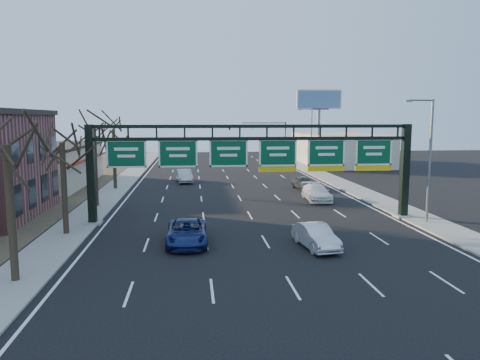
{
  "coord_description": "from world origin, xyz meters",
  "views": [
    {
      "loc": [
        -4.46,
        -26.06,
        7.65
      ],
      "look_at": [
        -1.06,
        7.25,
        3.2
      ],
      "focal_mm": 35.0,
      "sensor_mm": 36.0,
      "label": 1
    }
  ],
  "objects": [
    {
      "name": "car_blue_suv",
      "position": [
        -4.86,
        1.91,
        0.73
      ],
      "size": [
        2.44,
        5.27,
        1.46
      ],
      "primitive_type": "imported",
      "rotation": [
        0.0,
        0.0,
        -0.0
      ],
      "color": "navy",
      "rests_on": "ground"
    },
    {
      "name": "billboard_right",
      "position": [
        15.0,
        44.98,
        9.06
      ],
      "size": [
        7.0,
        0.5,
        12.0
      ],
      "color": "slate",
      "rests_on": "ground"
    },
    {
      "name": "tree_mid",
      "position": [
        -12.8,
        15.0,
        7.85
      ],
      "size": [
        3.6,
        3.6,
        9.24
      ],
      "color": "black",
      "rests_on": "sidewalk_left"
    },
    {
      "name": "car_grey_far",
      "position": [
        7.46,
        23.11,
        0.69
      ],
      "size": [
        2.21,
        4.27,
        1.39
      ],
      "primitive_type": "imported",
      "rotation": [
        0.0,
        0.0,
        0.15
      ],
      "color": "#383B3D",
      "rests_on": "ground"
    },
    {
      "name": "ground",
      "position": [
        0.0,
        0.0,
        0.0
      ],
      "size": [
        160.0,
        160.0,
        0.0
      ],
      "primitive_type": "plane",
      "color": "black",
      "rests_on": "ground"
    },
    {
      "name": "sidewalk_left",
      "position": [
        -12.8,
        20.0,
        0.06
      ],
      "size": [
        3.0,
        120.0,
        0.12
      ],
      "primitive_type": "cube",
      "color": "gray",
      "rests_on": "ground"
    },
    {
      "name": "sidewalk_right",
      "position": [
        12.8,
        20.0,
        0.06
      ],
      "size": [
        3.0,
        120.0,
        0.12
      ],
      "primitive_type": "cube",
      "color": "gray",
      "rests_on": "ground"
    },
    {
      "name": "car_white_wagon",
      "position": [
        7.03,
        16.05,
        0.74
      ],
      "size": [
        2.2,
        5.17,
        1.49
      ],
      "primitive_type": "imported",
      "rotation": [
        0.0,
        0.0,
        -0.02
      ],
      "color": "white",
      "rests_on": "ground"
    },
    {
      "name": "streetlight_near",
      "position": [
        12.47,
        6.0,
        5.08
      ],
      "size": [
        2.15,
        0.22,
        9.0
      ],
      "color": "slate",
      "rests_on": "sidewalk_right"
    },
    {
      "name": "streetlight_far",
      "position": [
        12.47,
        40.0,
        5.08
      ],
      "size": [
        2.15,
        0.22,
        9.0
      ],
      "color": "slate",
      "rests_on": "sidewalk_right"
    },
    {
      "name": "cream_strip",
      "position": [
        -21.48,
        29.0,
        2.36
      ],
      "size": [
        10.9,
        18.4,
        4.7
      ],
      "color": "#BCB49C",
      "rests_on": "ground"
    },
    {
      "name": "building_right_distant",
      "position": [
        20.0,
        50.0,
        2.5
      ],
      "size": [
        12.0,
        20.0,
        5.0
      ],
      "primitive_type": "cube",
      "color": "#BCB49C",
      "rests_on": "ground"
    },
    {
      "name": "lane_markings",
      "position": [
        0.0,
        20.0,
        0.01
      ],
      "size": [
        21.6,
        120.0,
        0.01
      ],
      "primitive_type": "cube",
      "color": "white",
      "rests_on": "ground"
    },
    {
      "name": "tree_gantry",
      "position": [
        -12.8,
        5.0,
        7.11
      ],
      "size": [
        3.6,
        3.6,
        8.48
      ],
      "color": "black",
      "rests_on": "sidewalk_left"
    },
    {
      "name": "tree_far",
      "position": [
        -12.8,
        25.0,
        7.48
      ],
      "size": [
        3.6,
        3.6,
        8.86
      ],
      "color": "black",
      "rests_on": "sidewalk_left"
    },
    {
      "name": "car_silver_distant",
      "position": [
        -5.47,
        29.79,
        0.77
      ],
      "size": [
        2.23,
        4.85,
        1.54
      ],
      "primitive_type": "imported",
      "rotation": [
        0.0,
        0.0,
        0.13
      ],
      "color": "#A6A5AA",
      "rests_on": "ground"
    },
    {
      "name": "traffic_signal_mast",
      "position": [
        5.69,
        55.0,
        5.5
      ],
      "size": [
        10.16,
        0.54,
        7.0
      ],
      "color": "black",
      "rests_on": "ground"
    },
    {
      "name": "tree_near",
      "position": [
        -12.8,
        -4.0,
        7.48
      ],
      "size": [
        3.6,
        3.6,
        8.86
      ],
      "color": "black",
      "rests_on": "sidewalk_left"
    },
    {
      "name": "sign_gantry",
      "position": [
        0.16,
        8.0,
        4.63
      ],
      "size": [
        24.6,
        1.2,
        7.2
      ],
      "color": "black",
      "rests_on": "ground"
    },
    {
      "name": "car_silver_sedan",
      "position": [
        2.73,
        0.28,
        0.71
      ],
      "size": [
        2.12,
        4.49,
        1.42
      ],
      "primitive_type": "imported",
      "rotation": [
        0.0,
        0.0,
        0.15
      ],
      "color": "silver",
      "rests_on": "ground"
    }
  ]
}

